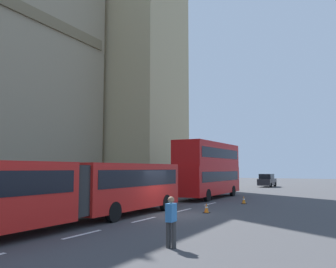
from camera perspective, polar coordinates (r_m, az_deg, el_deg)
The scene contains 8 objects.
ground_plane at distance 20.59m, azimuth -0.26°, elevation -12.96°, with size 160.00×160.00×0.00m, color #424244.
lane_centre_marking at distance 16.67m, azimuth -8.28°, elevation -14.62°, with size 25.20×0.16×0.01m.
articulated_bus at distance 16.80m, azimuth -16.40°, elevation -8.41°, with size 17.93×2.54×2.90m.
double_decker_bus at distance 31.78m, azimuth 6.66°, elevation -5.45°, with size 10.05×2.54×4.90m.
sedan_lead at distance 52.70m, azimuth 15.83°, elevation -7.29°, with size 4.40×1.86×1.85m.
traffic_cone_west at distance 21.31m, azimuth 6.29°, elevation -11.91°, with size 0.36×0.36×0.58m.
traffic_cone_middle at distance 27.24m, azimuth 12.25°, elevation -10.44°, with size 0.36×0.36×0.58m.
pedestrian_near_cones at distance 11.99m, azimuth 0.51°, elevation -13.84°, with size 0.40×0.36×1.69m.
Camera 1 is at (-17.92, -9.80, 2.62)m, focal length 37.42 mm.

